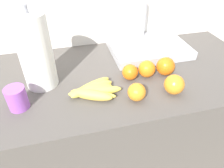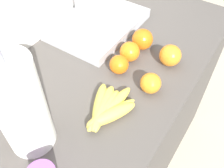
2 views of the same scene
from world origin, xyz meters
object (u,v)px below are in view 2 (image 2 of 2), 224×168
orange_front (170,55)px  sink_basin (97,23)px  orange_right (119,65)px  paper_towel_roll (20,108)px  banana_bunch (106,109)px  orange_center (130,52)px  orange_back_left (142,39)px  orange_far_right (151,83)px

orange_front → sink_basin: bearing=84.1°
orange_right → paper_towel_roll: bearing=171.2°
banana_bunch → orange_center: bearing=15.3°
orange_front → orange_back_left: 0.13m
orange_far_right → paper_towel_roll: (-0.35, 0.19, 0.11)m
orange_back_left → paper_towel_roll: (-0.52, 0.06, 0.11)m
orange_back_left → sink_basin: 0.22m
banana_bunch → orange_center: orange_center is taller
orange_back_left → orange_center: bearing=176.2°
orange_far_right → orange_center: (0.09, 0.14, 0.00)m
orange_center → sink_basin: sink_basin is taller
banana_bunch → orange_far_right: size_ratio=3.03×
banana_bunch → orange_back_left: size_ratio=2.60×
orange_far_right → orange_center: size_ratio=0.94×
orange_center → paper_towel_roll: bearing=173.0°
sink_basin → orange_front: bearing=-95.9°
orange_front → orange_right: orange_front is taller
orange_far_right → orange_right: same height
orange_right → orange_back_left: bearing=-1.2°
orange_center → orange_far_right: bearing=-124.8°
orange_right → sink_basin: (0.17, 0.22, -0.01)m
orange_right → paper_towel_roll: 0.38m
banana_bunch → orange_center: (0.25, 0.07, 0.02)m
orange_front → sink_basin: sink_basin is taller
banana_bunch → sink_basin: (0.35, 0.28, 0.00)m
orange_right → paper_towel_roll: (-0.36, 0.06, 0.11)m
orange_center → orange_right: orange_center is taller
orange_back_left → sink_basin: bearing=87.2°
orange_center → paper_towel_roll: paper_towel_roll is taller
orange_far_right → paper_towel_roll: paper_towel_roll is taller
orange_far_right → orange_center: bearing=55.2°
orange_front → paper_towel_roll: paper_towel_roll is taller
orange_front → orange_center: 0.15m
orange_front → paper_towel_roll: (-0.50, 0.19, 0.11)m
orange_far_right → orange_right: (0.02, 0.13, -0.00)m
orange_front → orange_back_left: orange_back_left is taller
banana_bunch → orange_right: 0.19m
orange_back_left → paper_towel_roll: 0.54m
banana_bunch → orange_right: size_ratio=3.07×
banana_bunch → sink_basin: size_ratio=0.53×
banana_bunch → sink_basin: sink_basin is taller
orange_far_right → banana_bunch: bearing=157.0°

